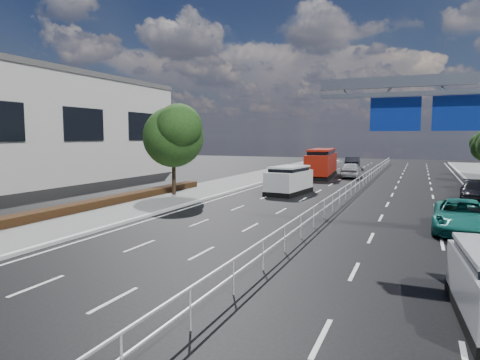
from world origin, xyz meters
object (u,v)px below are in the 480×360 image
at_px(parked_car_teal, 462,216).
at_px(near_car_dark, 353,163).
at_px(red_bus, 322,162).
at_px(near_car_silver, 351,170).
at_px(parked_car_dark, 475,191).
at_px(white_minivan, 289,180).

bearing_deg(parked_car_teal, near_car_dark, 108.33).
bearing_deg(red_bus, near_car_silver, -1.01).
xyz_separation_m(near_car_dark, parked_car_dark, (11.96, -26.15, -0.19)).
xyz_separation_m(red_bus, near_car_silver, (3.14, 0.23, -0.76)).
relative_size(near_car_dark, parked_car_dark, 1.13).
xyz_separation_m(near_car_silver, parked_car_teal, (8.64, -24.91, -0.10)).
distance_m(near_car_dark, parked_car_dark, 28.76).
distance_m(near_car_dark, parked_car_teal, 38.75).
xyz_separation_m(red_bus, parked_car_teal, (11.79, -24.68, -0.85)).
height_order(near_car_silver, near_car_dark, near_car_dark).
relative_size(white_minivan, near_car_dark, 1.00).
bearing_deg(near_car_silver, red_bus, 0.98).
distance_m(red_bus, parked_car_dark, 19.07).
bearing_deg(near_car_silver, parked_car_dark, 123.81).
relative_size(red_bus, near_car_silver, 2.13).
bearing_deg(red_bus, parked_car_dark, -50.20).
xyz_separation_m(white_minivan, red_bus, (-0.73, 15.05, 0.54)).
distance_m(white_minivan, parked_car_dark, 12.84).
height_order(white_minivan, parked_car_dark, white_minivan).
relative_size(red_bus, parked_car_dark, 2.27).
height_order(red_bus, near_car_dark, red_bus).
xyz_separation_m(near_car_silver, parked_car_dark, (10.33, -13.70, -0.17)).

